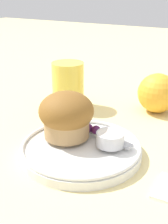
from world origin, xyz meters
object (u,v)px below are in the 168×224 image
at_px(butter_knife, 91,131).
at_px(orange_fruit, 157,93).
at_px(juice_glass, 68,85).
at_px(muffin, 66,116).

distance_m(butter_knife, orange_fruit, 0.20).
xyz_separation_m(butter_knife, juice_glass, (-0.12, 0.13, 0.03)).
bearing_deg(butter_knife, muffin, -113.51).
height_order(muffin, juice_glass, juice_glass).
distance_m(muffin, juice_glass, 0.19).
distance_m(butter_knife, juice_glass, 0.18).
bearing_deg(muffin, orange_fruit, 68.37).
relative_size(butter_knife, orange_fruit, 1.99).
relative_size(butter_knife, juice_glass, 1.66).
xyz_separation_m(butter_knife, orange_fruit, (0.06, 0.19, 0.02)).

